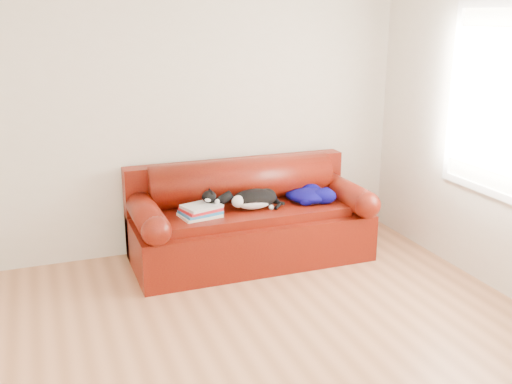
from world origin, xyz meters
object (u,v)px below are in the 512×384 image
at_px(cat, 254,199).
at_px(blanket, 310,195).
at_px(book_stack, 201,211).
at_px(sofa_base, 250,234).

bearing_deg(cat, blanket, -2.13).
relative_size(book_stack, cat, 0.59).
bearing_deg(blanket, cat, -177.71).
bearing_deg(sofa_base, blanket, -4.08).
bearing_deg(sofa_base, book_stack, -168.26).
xyz_separation_m(sofa_base, cat, (0.01, -0.06, 0.35)).
xyz_separation_m(book_stack, blanket, (1.05, 0.06, 0.01)).
height_order(sofa_base, cat, cat).
xyz_separation_m(sofa_base, blanket, (0.57, -0.04, 0.32)).
relative_size(sofa_base, cat, 3.44).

